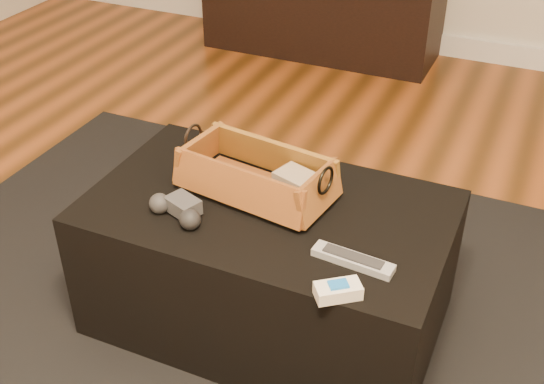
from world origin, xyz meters
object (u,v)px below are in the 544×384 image
at_px(wicker_basket, 256,177).
at_px(silver_remote, 353,260).
at_px(tv_remote, 247,184).
at_px(cream_gadget, 338,291).
at_px(media_cabinet, 322,7).
at_px(game_controller, 178,209).
at_px(ottoman, 269,264).

xyz_separation_m(wicker_basket, silver_remote, (0.35, -0.19, -0.04)).
height_order(tv_remote, wicker_basket, wicker_basket).
xyz_separation_m(tv_remote, silver_remote, (0.37, -0.18, -0.02)).
bearing_deg(wicker_basket, cream_gadget, -41.76).
bearing_deg(tv_remote, media_cabinet, 107.15).
xyz_separation_m(media_cabinet, game_controller, (0.43, -2.29, 0.21)).
height_order(tv_remote, game_controller, game_controller).
distance_m(game_controller, cream_gadget, 0.51).
relative_size(media_cabinet, cream_gadget, 11.03).
bearing_deg(silver_remote, ottoman, 153.58).
bearing_deg(media_cabinet, ottoman, -73.59).
bearing_deg(media_cabinet, wicker_basket, -74.70).
xyz_separation_m(tv_remote, cream_gadget, (0.38, -0.30, -0.01)).
xyz_separation_m(tv_remote, game_controller, (-0.11, -0.18, 0.00)).
distance_m(game_controller, silver_remote, 0.49).
bearing_deg(game_controller, ottoman, 38.09).
height_order(media_cabinet, cream_gadget, media_cabinet).
xyz_separation_m(wicker_basket, cream_gadget, (0.35, -0.32, -0.03)).
bearing_deg(cream_gadget, media_cabinet, 111.06).
relative_size(tv_remote, wicker_basket, 0.49).
xyz_separation_m(media_cabinet, silver_remote, (0.92, -2.28, 0.19)).
xyz_separation_m(media_cabinet, wicker_basket, (0.57, -2.09, 0.23)).
height_order(game_controller, silver_remote, game_controller).
distance_m(silver_remote, cream_gadget, 0.13).
height_order(ottoman, tv_remote, tv_remote).
bearing_deg(media_cabinet, cream_gadget, -68.94).
xyz_separation_m(media_cabinet, ottoman, (0.63, -2.13, -0.03)).
bearing_deg(game_controller, media_cabinet, 100.72).
bearing_deg(media_cabinet, tv_remote, -75.40).
height_order(tv_remote, silver_remote, tv_remote).
bearing_deg(cream_gadget, tv_remote, 141.29).
height_order(wicker_basket, silver_remote, wicker_basket).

